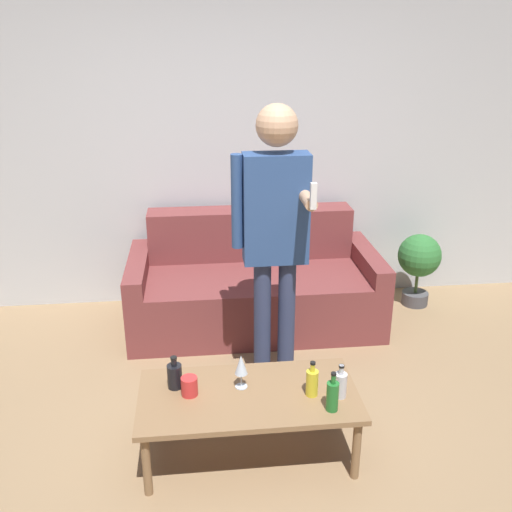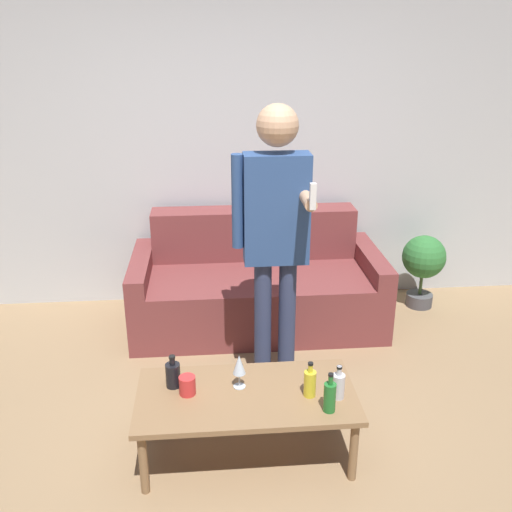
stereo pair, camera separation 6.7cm
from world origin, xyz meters
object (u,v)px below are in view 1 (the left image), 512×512
object	(u,v)px
couch	(254,285)
coffee_table	(249,400)
person_standing_front	(275,226)
bottle_orange	(340,384)

from	to	relation	value
couch	coffee_table	bearing A→B (deg)	-97.06
couch	person_standing_front	size ratio (longest dim) A/B	1.06
couch	bottle_orange	distance (m)	1.64
bottle_orange	person_standing_front	bearing A→B (deg)	109.14
couch	person_standing_front	xyz separation A→B (m)	(0.03, -0.90, 0.78)
coffee_table	couch	bearing A→B (deg)	82.94
coffee_table	bottle_orange	size ratio (longest dim) A/B	6.14
person_standing_front	couch	bearing A→B (deg)	91.87
person_standing_front	bottle_orange	bearing A→B (deg)	-70.86
couch	coffee_table	xyz separation A→B (m)	(-0.19, -1.54, 0.04)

